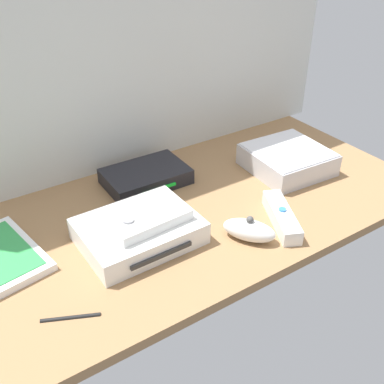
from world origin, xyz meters
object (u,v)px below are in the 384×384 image
Objects in this scene: game_console at (139,231)px; network_router at (146,176)px; remote_nunchuk at (249,230)px; remote_wand at (281,217)px; mini_computer at (287,159)px; stylus_pen at (70,316)px; remote_classic_pad at (148,218)px.

game_console is 20.55cm from network_router.
remote_nunchuk is (17.28, -10.76, -0.16)cm from game_console.
game_console is at bearing -176.54° from remote_wand.
mini_computer is (41.36, 4.75, 0.44)cm from game_console.
network_router is 2.02× the size of stylus_pen.
game_console is 20.36cm from remote_nunchuk.
network_router is 1.22× the size of remote_wand.
mini_computer is at bearing 69.51° from remote_wand.
game_console is 1.98× the size of remote_nunchuk.
mini_computer is 33.02cm from network_router.
game_console is 1.42× the size of remote_wand.
remote_nunchuk is (-8.47, -0.38, 0.53)cm from remote_wand.
remote_wand is at bearing 0.64° from stylus_pen.
remote_classic_pad reaches higher than remote_wand.
game_console is at bearing -173.45° from mini_computer.
game_console reaches higher than network_router.
game_console is 1.43× the size of remote_classic_pad.
remote_classic_pad reaches higher than remote_nunchuk.
mini_computer is 21.77cm from remote_wand.
mini_computer is at bearing -2.03° from remote_nunchuk.
game_console is 3.73cm from remote_classic_pad.
remote_classic_pad is at bearing -171.43° from mini_computer.
game_console is 27.77cm from remote_wand.
mini_computer is 2.00× the size of stylus_pen.
remote_classic_pad is at bearing 26.85° from stylus_pen.
game_console is at bearing -120.93° from network_router.
remote_wand is at bearing -23.47° from remote_classic_pad.
mini_computer reaches higher than remote_nunchuk.
game_console is 20.72cm from stylus_pen.
remote_classic_pad reaches higher than mini_computer.
mini_computer is 60.98cm from stylus_pen.
remote_wand is at bearing -32.23° from remote_nunchuk.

